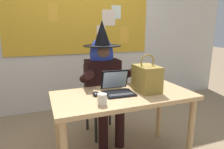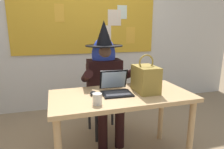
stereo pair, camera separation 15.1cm
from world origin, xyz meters
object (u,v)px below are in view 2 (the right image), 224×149
at_px(desk_main, 121,104).
at_px(person_costumed, 105,75).
at_px(chair_at_desk, 103,94).
at_px(laptop, 116,88).
at_px(handbag, 146,79).
at_px(coffee_mug, 97,99).
at_px(computer_mouse, 93,93).

xyz_separation_m(desk_main, person_costumed, (-0.02, 0.57, 0.16)).
relative_size(desk_main, person_costumed, 0.94).
bearing_deg(desk_main, chair_at_desk, 91.65).
height_order(chair_at_desk, laptop, laptop).
distance_m(handbag, coffee_mug, 0.58).
height_order(desk_main, person_costumed, person_costumed).
height_order(desk_main, computer_mouse, computer_mouse).
bearing_deg(person_costumed, desk_main, 4.15).
xyz_separation_m(person_costumed, computer_mouse, (-0.25, -0.53, -0.05)).
bearing_deg(chair_at_desk, handbag, 16.62).
height_order(computer_mouse, coffee_mug, coffee_mug).
bearing_deg(chair_at_desk, desk_main, -3.25).
relative_size(desk_main, handbag, 3.62).
bearing_deg(chair_at_desk, laptop, -7.03).
height_order(person_costumed, coffee_mug, person_costumed).
xyz_separation_m(chair_at_desk, computer_mouse, (-0.25, -0.65, 0.24)).
bearing_deg(chair_at_desk, computer_mouse, -25.92).
bearing_deg(desk_main, computer_mouse, 170.64).
distance_m(desk_main, laptop, 0.16).
height_order(desk_main, laptop, laptop).
distance_m(person_costumed, laptop, 0.52).
bearing_deg(handbag, computer_mouse, 175.42).
relative_size(laptop, coffee_mug, 3.19).
distance_m(chair_at_desk, person_costumed, 0.31).
bearing_deg(coffee_mug, person_costumed, 70.98).
bearing_deg(chair_at_desk, person_costumed, -2.96).
distance_m(desk_main, person_costumed, 0.60).
height_order(desk_main, coffee_mug, coffee_mug).
bearing_deg(desk_main, person_costumed, 91.58).
bearing_deg(laptop, person_costumed, 89.45).
bearing_deg(person_costumed, computer_mouse, -23.11).
relative_size(laptop, computer_mouse, 2.91).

